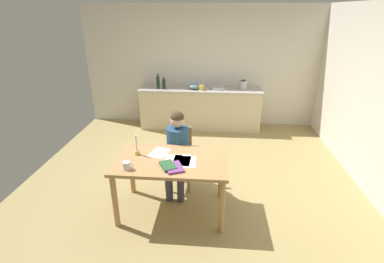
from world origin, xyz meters
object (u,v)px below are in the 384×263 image
(dining_table, at_px, (171,167))
(stovetop_kettle, at_px, (243,85))
(person_seated, at_px, (177,147))
(wine_glass_by_kettle, at_px, (199,82))
(chair_at_table, at_px, (179,154))
(book_magazine, at_px, (174,167))
(book_cookery, at_px, (168,166))
(coffee_mug, at_px, (127,165))
(bottle_vinegar, at_px, (164,84))
(wine_glass_back_left, at_px, (194,82))
(bottle_oil, at_px, (158,82))
(teacup_on_counter, at_px, (202,88))
(mixing_bowl, at_px, (194,86))
(sink_unit, at_px, (219,88))
(wine_glass_near_sink, at_px, (203,82))
(candlestick, at_px, (137,149))

(dining_table, bearing_deg, stovetop_kettle, 69.69)
(person_seated, bearing_deg, wine_glass_by_kettle, 87.04)
(wine_glass_by_kettle, bearing_deg, chair_at_table, -93.12)
(person_seated, xyz_separation_m, book_magazine, (0.06, -0.72, 0.10))
(book_cookery, bearing_deg, coffee_mug, 162.54)
(dining_table, distance_m, stovetop_kettle, 3.20)
(book_magazine, xyz_separation_m, bottle_vinegar, (-0.66, 3.12, 0.23))
(chair_at_table, distance_m, wine_glass_back_left, 2.52)
(book_magazine, height_order, bottle_oil, bottle_oil)
(stovetop_kettle, distance_m, teacup_on_counter, 0.89)
(person_seated, height_order, bottle_vinegar, person_seated)
(mixing_bowl, bearing_deg, person_seated, -91.29)
(sink_unit, relative_size, wine_glass_by_kettle, 2.34)
(mixing_bowl, height_order, teacup_on_counter, mixing_bowl)
(book_magazine, bearing_deg, person_seated, 71.58)
(sink_unit, bearing_deg, stovetop_kettle, -0.46)
(stovetop_kettle, bearing_deg, book_magazine, -108.04)
(chair_at_table, height_order, bottle_vinegar, bottle_vinegar)
(dining_table, xyz_separation_m, bottle_oil, (-0.72, 2.90, 0.38))
(mixing_bowl, bearing_deg, book_magazine, -89.96)
(coffee_mug, height_order, wine_glass_back_left, wine_glass_back_left)
(bottle_vinegar, xyz_separation_m, wine_glass_back_left, (0.64, 0.22, 0.00))
(dining_table, bearing_deg, sink_unit, 78.96)
(dining_table, relative_size, wine_glass_back_left, 9.06)
(dining_table, height_order, stovetop_kettle, stovetop_kettle)
(dining_table, bearing_deg, chair_at_table, 89.26)
(sink_unit, xyz_separation_m, stovetop_kettle, (0.52, -0.00, 0.08))
(stovetop_kettle, relative_size, wine_glass_near_sink, 1.43)
(wine_glass_by_kettle, relative_size, teacup_on_counter, 1.21)
(chair_at_table, xyz_separation_m, book_cookery, (-0.02, -0.84, 0.28))
(person_seated, xyz_separation_m, bottle_oil, (-0.73, 2.38, 0.36))
(chair_at_table, height_order, wine_glass_by_kettle, wine_glass_by_kettle)
(wine_glass_by_kettle, bearing_deg, dining_table, -92.62)
(stovetop_kettle, height_order, teacup_on_counter, stovetop_kettle)
(bottle_oil, distance_m, wine_glass_near_sink, 0.99)
(bottle_vinegar, bearing_deg, bottle_oil, -173.25)
(coffee_mug, height_order, wine_glass_by_kettle, wine_glass_by_kettle)
(bottle_vinegar, xyz_separation_m, mixing_bowl, (0.66, 0.01, -0.05))
(person_seated, height_order, wine_glass_by_kettle, person_seated)
(sink_unit, height_order, wine_glass_back_left, sink_unit)
(coffee_mug, relative_size, book_cookery, 0.55)
(bottle_oil, distance_m, wine_glass_by_kettle, 0.89)
(candlestick, bearing_deg, book_cookery, -32.17)
(bottle_oil, bearing_deg, teacup_on_counter, -3.86)
(coffee_mug, distance_m, stovetop_kettle, 3.62)
(wine_glass_by_kettle, height_order, wine_glass_back_left, same)
(dining_table, height_order, wine_glass_near_sink, wine_glass_near_sink)
(book_magazine, bearing_deg, dining_table, 84.26)
(bottle_vinegar, xyz_separation_m, stovetop_kettle, (1.70, 0.07, -0.01))
(book_magazine, relative_size, wine_glass_near_sink, 1.69)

